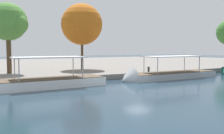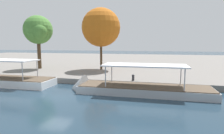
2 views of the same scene
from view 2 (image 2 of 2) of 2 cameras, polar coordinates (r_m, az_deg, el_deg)
ground_plane at (r=18.04m, az=-16.62°, el=-8.87°), size 220.00×220.00×0.00m
dock_promenade at (r=49.13m, az=3.16°, el=1.79°), size 120.00×55.00×0.66m
tour_boat_1 at (r=26.23m, az=-30.56°, el=-3.86°), size 12.06×3.26×4.25m
tour_boat_2 at (r=18.91m, az=5.70°, el=-6.87°), size 14.04×3.36×4.15m
mooring_bollard_2 at (r=21.72m, az=6.42°, el=-3.09°), size 0.31×0.31×0.72m
tree_1 at (r=30.96m, az=-3.61°, el=11.95°), size 6.19×6.19×9.88m
tree_2 at (r=34.10m, az=-21.42°, el=10.28°), size 4.72×4.72×8.85m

